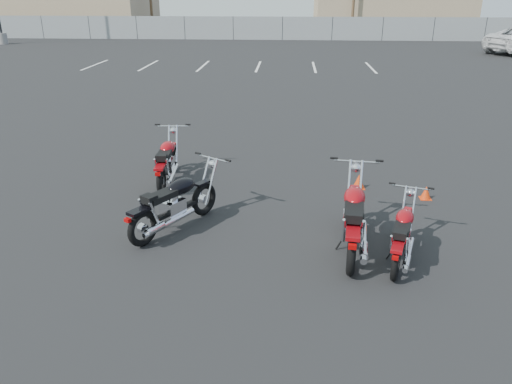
# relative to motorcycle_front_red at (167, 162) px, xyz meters

# --- Properties ---
(ground) EXTENTS (120.00, 120.00, 0.00)m
(ground) POSITION_rel_motorcycle_front_red_xyz_m (1.84, -2.62, -0.47)
(ground) COLOR black
(ground) RESTS_ON ground
(motorcycle_front_red) EXTENTS (0.82, 2.12, 1.04)m
(motorcycle_front_red) POSITION_rel_motorcycle_front_red_xyz_m (0.00, 0.00, 0.00)
(motorcycle_front_red) COLOR black
(motorcycle_front_red) RESTS_ON ground
(motorcycle_second_black) EXTENTS (1.52, 2.05, 1.07)m
(motorcycle_second_black) POSITION_rel_motorcycle_front_red_xyz_m (0.66, -2.24, 0.01)
(motorcycle_second_black) COLOR black
(motorcycle_second_black) RESTS_ON ground
(motorcycle_third_red) EXTENTS (0.91, 2.37, 1.16)m
(motorcycle_third_red) POSITION_rel_motorcycle_front_red_xyz_m (3.64, -2.72, 0.06)
(motorcycle_third_red) COLOR black
(motorcycle_third_red) RESTS_ON ground
(motorcycle_rear_red) EXTENTS (0.94, 1.85, 0.91)m
(motorcycle_rear_red) POSITION_rel_motorcycle_front_red_xyz_m (4.36, -3.04, -0.06)
(motorcycle_rear_red) COLOR black
(motorcycle_rear_red) RESTS_ON ground
(training_cone_near) EXTENTS (0.26, 0.26, 0.30)m
(training_cone_near) POSITION_rel_motorcycle_front_red_xyz_m (4.08, -0.07, -0.32)
(training_cone_near) COLOR red
(training_cone_near) RESTS_ON ground
(training_cone_extra) EXTENTS (0.22, 0.22, 0.27)m
(training_cone_extra) POSITION_rel_motorcycle_front_red_xyz_m (5.34, -0.56, -0.34)
(training_cone_extra) COLOR red
(training_cone_extra) RESTS_ON ground
(chainlink_fence) EXTENTS (80.06, 0.06, 1.80)m
(chainlink_fence) POSITION_rel_motorcycle_front_red_xyz_m (1.84, 32.38, 0.43)
(chainlink_fence) COLOR gray
(chainlink_fence) RESTS_ON ground
(tan_building_west) EXTENTS (18.40, 10.40, 4.30)m
(tan_building_west) POSITION_rel_motorcycle_front_red_xyz_m (-20.16, 39.38, 1.69)
(tan_building_west) COLOR tan
(tan_building_west) RESTS_ON ground
(tan_building_east) EXTENTS (14.40, 9.40, 3.70)m
(tan_building_east) POSITION_rel_motorcycle_front_red_xyz_m (11.84, 41.38, 1.39)
(tan_building_east) COLOR tan
(tan_building_east) RESTS_ON ground
(parking_line_stripes) EXTENTS (15.12, 4.00, 0.01)m
(parking_line_stripes) POSITION_rel_motorcycle_front_red_xyz_m (-0.66, 17.38, -0.47)
(parking_line_stripes) COLOR silver
(parking_line_stripes) RESTS_ON ground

